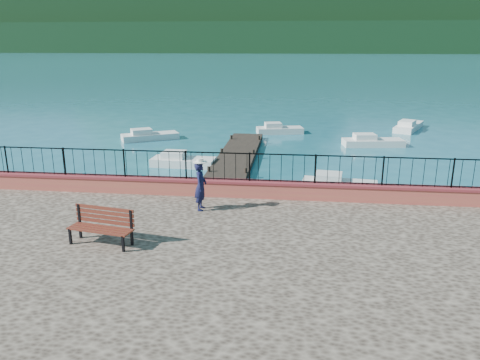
% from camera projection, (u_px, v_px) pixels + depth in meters
% --- Properties ---
extents(ground, '(2000.00, 2000.00, 0.00)m').
position_uv_depth(ground, '(247.00, 281.00, 12.90)').
color(ground, '#19596B').
rests_on(ground, ground).
extents(parapet, '(28.00, 0.46, 0.58)m').
position_uv_depth(parapet, '(258.00, 189.00, 16.00)').
color(parapet, '#AD563E').
rests_on(parapet, promenade).
extents(railing, '(27.00, 0.05, 0.95)m').
position_uv_depth(railing, '(258.00, 168.00, 15.79)').
color(railing, black).
rests_on(railing, parapet).
extents(dock, '(2.00, 16.00, 0.30)m').
position_uv_depth(dock, '(233.00, 165.00, 24.51)').
color(dock, '#2D231C').
rests_on(dock, ground).
extents(far_forest, '(900.00, 60.00, 18.00)m').
position_uv_depth(far_forest, '(296.00, 38.00, 296.08)').
color(far_forest, black).
rests_on(far_forest, ground).
extents(foothills, '(900.00, 120.00, 44.00)m').
position_uv_depth(foothills, '(297.00, 20.00, 349.55)').
color(foothills, black).
rests_on(foothills, ground).
extents(park_bench, '(1.81, 0.88, 0.97)m').
position_uv_depth(park_bench, '(102.00, 234.00, 12.28)').
color(park_bench, black).
rests_on(park_bench, promenade).
extents(person, '(0.38, 0.57, 1.55)m').
position_uv_depth(person, '(201.00, 186.00, 14.69)').
color(person, '#111334').
rests_on(person, promenade).
extents(hat, '(0.44, 0.44, 0.12)m').
position_uv_depth(hat, '(200.00, 160.00, 14.45)').
color(hat, white).
rests_on(hat, person).
extents(boat_0, '(3.40, 1.48, 0.80)m').
position_uv_depth(boat_0, '(183.00, 159.00, 24.77)').
color(boat_0, silver).
rests_on(boat_0, ground).
extents(boat_1, '(3.38, 1.70, 0.80)m').
position_uv_depth(boat_1, '(340.00, 182.00, 20.60)').
color(boat_1, silver).
rests_on(boat_1, ground).
extents(boat_2, '(3.89, 1.82, 0.80)m').
position_uv_depth(boat_2, '(373.00, 140.00, 29.59)').
color(boat_2, silver).
rests_on(boat_2, ground).
extents(boat_3, '(3.89, 2.93, 0.80)m').
position_uv_depth(boat_3, '(150.00, 134.00, 31.46)').
color(boat_3, silver).
rests_on(boat_3, ground).
extents(boat_4, '(3.48, 1.98, 0.80)m').
position_uv_depth(boat_4, '(280.00, 128.00, 33.72)').
color(boat_4, silver).
rests_on(boat_4, ground).
extents(boat_5, '(3.00, 4.50, 0.80)m').
position_uv_depth(boat_5, '(409.00, 124.00, 35.12)').
color(boat_5, white).
rests_on(boat_5, ground).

